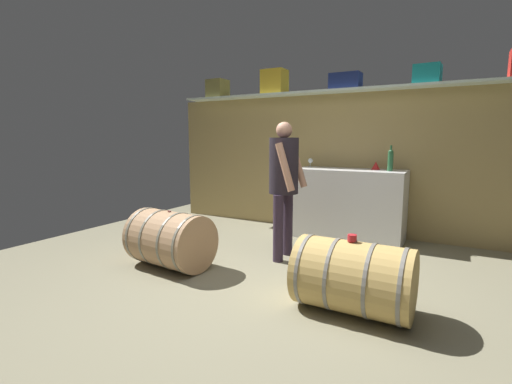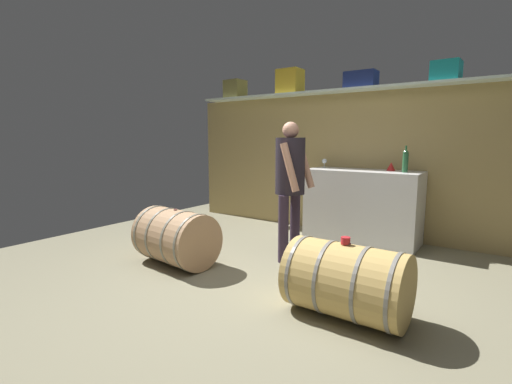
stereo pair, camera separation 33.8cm
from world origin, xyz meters
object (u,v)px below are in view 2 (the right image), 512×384
Objects in this scene: winemaker_pouring at (290,176)px; red_funnel at (391,166)px; wine_barrel_far at (176,237)px; tasting_cup at (346,240)px; toolcase_navy at (361,80)px; toolcase_olive at (235,89)px; toolcase_yellow at (290,82)px; work_cabinet at (362,206)px; toolcase_teal at (446,71)px; wine_barrel_near at (347,281)px; wine_bottle_green at (405,161)px; wine_glass at (324,161)px.

red_funnel is at bearing 149.23° from winemaker_pouring.
tasting_cup is at bearing 2.90° from wine_barrel_far.
toolcase_navy is at bearing 107.64° from tasting_cup.
tasting_cup is at bearing -37.35° from toolcase_olive.
toolcase_yellow is 2.11m from work_cabinet.
toolcase_teal is at bearing 13.47° from work_cabinet.
toolcase_navy reaches higher than wine_barrel_far.
toolcase_navy is at bearing 67.86° from wine_barrel_far.
toolcase_navy is 0.46× the size of wine_barrel_near.
wine_bottle_green reaches higher than wine_glass.
toolcase_teal is at bearing 35.10° from wine_bottle_green.
toolcase_yellow reaches higher than work_cabinet.
toolcase_navy is 3.18× the size of wine_glass.
toolcase_teal is (3.10, 0.00, -0.03)m from toolcase_olive.
tasting_cup reaches higher than wine_barrel_far.
toolcase_olive is 0.72× the size of toolcase_navy.
wine_glass is 0.15× the size of wine_barrel_far.
toolcase_yellow is 1.32m from wine_glass.
tasting_cup is (1.92, -0.10, 0.30)m from wine_barrel_far.
wine_bottle_green is (2.77, -0.24, -1.06)m from toolcase_olive.
wine_barrel_near is at bearing -50.77° from toolcase_yellow.
work_cabinet is at bearing 158.99° from winemaker_pouring.
wine_barrel_far is at bearing -117.40° from toolcase_navy.
toolcase_olive is 0.33× the size of wine_barrel_far.
winemaker_pouring reaches higher than wine_glass.
wine_barrel_near is (0.30, -2.24, -0.71)m from red_funnel.
winemaker_pouring is at bearing -119.30° from red_funnel.
wine_glass is at bearing 173.52° from wine_bottle_green.
wine_barrel_far is at bearing -91.91° from toolcase_yellow.
red_funnel is (0.31, 0.12, 0.53)m from work_cabinet.
wine_glass is (0.63, -0.11, -1.15)m from toolcase_yellow.
work_cabinet is (-0.85, -0.20, -1.65)m from toolcase_teal.
wine_barrel_near is (-0.24, -2.33, -1.84)m from toolcase_teal.
tasting_cup is (1.18, -2.21, -0.44)m from wine_glass.
toolcase_yellow is (1.03, 0.00, 0.03)m from toolcase_olive.
wine_bottle_green reaches higher than red_funnel.
toolcase_teal reaches higher than wine_barrel_far.
tasting_cup is at bearing -74.58° from work_cabinet.
tasting_cup reaches higher than wine_barrel_near.
wine_glass is at bearing -1.86° from toolcase_olive.
toolcase_olive is 2.30× the size of wine_glass.
wine_barrel_far is (-1.34, -2.02, -0.17)m from work_cabinet.
toolcase_olive is 2.81m from red_funnel.
wine_glass is 0.14× the size of wine_barrel_near.
toolcase_olive reaches higher than tasting_cup.
winemaker_pouring is (-0.73, -1.30, -0.06)m from red_funnel.
toolcase_navy reaches higher than tasting_cup.
wine_barrel_far is (-1.65, -2.14, -0.70)m from red_funnel.
winemaker_pouring reaches higher than work_cabinet.
red_funnel is at bearing -167.68° from toolcase_teal.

